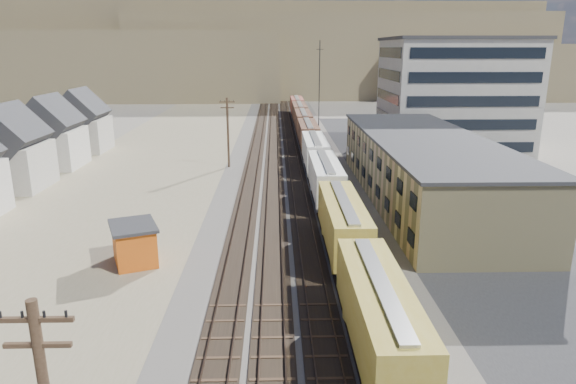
{
  "coord_description": "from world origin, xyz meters",
  "views": [
    {
      "loc": [
        -1.77,
        -30.9,
        16.65
      ],
      "look_at": [
        -0.54,
        17.74,
        3.0
      ],
      "focal_mm": 32.0,
      "sensor_mm": 36.0,
      "label": 1
    }
  ],
  "objects_px": {
    "maintenance_shed": "(134,243)",
    "parked_car_blue": "(491,167)",
    "freight_train": "(311,142)",
    "parked_car_white": "(522,245)",
    "utility_pole_north": "(228,131)"
  },
  "relations": [
    {
      "from": "utility_pole_north",
      "to": "parked_car_white",
      "type": "height_order",
      "value": "utility_pole_north"
    },
    {
      "from": "freight_train",
      "to": "parked_car_blue",
      "type": "relative_size",
      "value": 21.7
    },
    {
      "from": "parked_car_white",
      "to": "parked_car_blue",
      "type": "bearing_deg",
      "value": 88.29
    },
    {
      "from": "freight_train",
      "to": "parked_car_white",
      "type": "distance_m",
      "value": 41.47
    },
    {
      "from": "utility_pole_north",
      "to": "maintenance_shed",
      "type": "distance_m",
      "value": 34.82
    },
    {
      "from": "utility_pole_north",
      "to": "freight_train",
      "type": "bearing_deg",
      "value": 22.59
    },
    {
      "from": "maintenance_shed",
      "to": "parked_car_blue",
      "type": "bearing_deg",
      "value": 36.09
    },
    {
      "from": "parked_car_white",
      "to": "parked_car_blue",
      "type": "height_order",
      "value": "parked_car_white"
    },
    {
      "from": "freight_train",
      "to": "parked_car_white",
      "type": "xyz_separation_m",
      "value": [
        14.95,
        -38.63,
        -1.95
      ]
    },
    {
      "from": "utility_pole_north",
      "to": "maintenance_shed",
      "type": "relative_size",
      "value": 1.85
    },
    {
      "from": "parked_car_blue",
      "to": "freight_train",
      "type": "bearing_deg",
      "value": 141.87
    },
    {
      "from": "freight_train",
      "to": "parked_car_white",
      "type": "relative_size",
      "value": 23.26
    },
    {
      "from": "parked_car_blue",
      "to": "parked_car_white",
      "type": "bearing_deg",
      "value": -125.0
    },
    {
      "from": "utility_pole_north",
      "to": "parked_car_white",
      "type": "bearing_deg",
      "value": -50.88
    },
    {
      "from": "maintenance_shed",
      "to": "parked_car_blue",
      "type": "relative_size",
      "value": 0.98
    }
  ]
}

